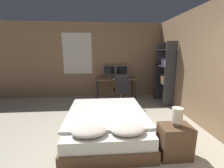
{
  "coord_description": "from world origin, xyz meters",
  "views": [
    {
      "loc": [
        -0.36,
        -1.67,
        1.69
      ],
      "look_at": [
        -0.02,
        2.6,
        0.75
      ],
      "focal_mm": 24.0,
      "sensor_mm": 36.0,
      "label": 1
    }
  ],
  "objects": [
    {
      "name": "nightstand",
      "position": [
        0.82,
        0.4,
        0.27
      ],
      "size": [
        0.49,
        0.35,
        0.54
      ],
      "color": "brown",
      "rests_on": "ground_plane"
    },
    {
      "name": "bookshelf",
      "position": [
        1.72,
        2.92,
        1.07
      ],
      "size": [
        0.33,
        0.81,
        1.98
      ],
      "color": "#333338",
      "rests_on": "ground_plane"
    },
    {
      "name": "monitor_right",
      "position": [
        0.44,
        3.83,
        0.98
      ],
      "size": [
        0.44,
        0.16,
        0.44
      ],
      "color": "#B7B7BC",
      "rests_on": "desk"
    },
    {
      "name": "computer_mouse",
      "position": [
        0.48,
        3.45,
        0.75
      ],
      "size": [
        0.07,
        0.05,
        0.04
      ],
      "color": "#B7B7BC",
      "rests_on": "desk"
    },
    {
      "name": "wall_back",
      "position": [
        -0.02,
        4.0,
        1.35
      ],
      "size": [
        12.0,
        0.08,
        2.7
      ],
      "color": "#8E7051",
      "rests_on": "ground_plane"
    },
    {
      "name": "bedside_lamp",
      "position": [
        0.82,
        0.4,
        0.72
      ],
      "size": [
        0.17,
        0.17,
        0.3
      ],
      "color": "gray",
      "rests_on": "nightstand"
    },
    {
      "name": "office_chair",
      "position": [
        0.31,
        2.96,
        0.38
      ],
      "size": [
        0.52,
        0.52,
        0.95
      ],
      "color": "black",
      "rests_on": "ground_plane"
    },
    {
      "name": "desk",
      "position": [
        0.21,
        3.64,
        0.64
      ],
      "size": [
        1.45,
        0.59,
        0.73
      ],
      "color": "#846042",
      "rests_on": "ground_plane"
    },
    {
      "name": "keyboard",
      "position": [
        0.21,
        3.45,
        0.74
      ],
      "size": [
        0.37,
        0.13,
        0.02
      ],
      "color": "#B7B7BC",
      "rests_on": "desk"
    },
    {
      "name": "bed",
      "position": [
        -0.25,
        1.15,
        0.24
      ],
      "size": [
        1.56,
        1.93,
        0.56
      ],
      "color": "brown",
      "rests_on": "ground_plane"
    },
    {
      "name": "wall_side_right",
      "position": [
        1.93,
        1.5,
        1.35
      ],
      "size": [
        0.06,
        12.0,
        2.7
      ],
      "color": "#8E7051",
      "rests_on": "ground_plane"
    },
    {
      "name": "monitor_left",
      "position": [
        -0.03,
        3.83,
        0.98
      ],
      "size": [
        0.44,
        0.16,
        0.44
      ],
      "color": "#B7B7BC",
      "rests_on": "desk"
    }
  ]
}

